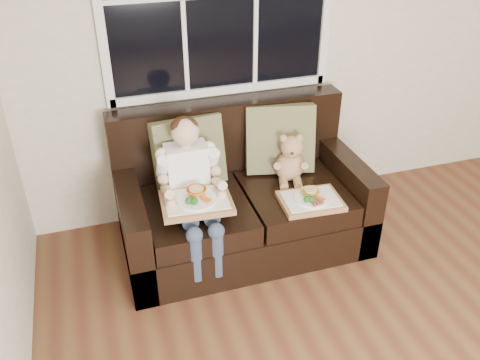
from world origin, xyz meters
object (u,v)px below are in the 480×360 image
object	(u,v)px
loveseat	(241,203)
teddy_bear	(291,161)
tray_right	(311,200)
tray_left	(196,201)
child	(191,179)

from	to	relation	value
loveseat	teddy_bear	distance (m)	0.46
loveseat	tray_right	bearing A→B (deg)	-42.52
tray_left	tray_right	size ratio (longest dim) A/B	1.10
loveseat	tray_right	xyz separation A→B (m)	(0.38, -0.35, 0.17)
child	tray_left	size ratio (longest dim) A/B	1.93
tray_left	tray_right	bearing A→B (deg)	-1.35
child	teddy_bear	bearing A→B (deg)	8.51
loveseat	teddy_bear	xyz separation A→B (m)	(0.36, -0.01, 0.29)
tray_left	teddy_bear	bearing A→B (deg)	23.60
tray_left	loveseat	bearing A→B (deg)	39.84
teddy_bear	tray_right	xyz separation A→B (m)	(0.01, -0.34, -0.12)
teddy_bear	tray_left	size ratio (longest dim) A/B	0.79
teddy_bear	tray_left	bearing A→B (deg)	-143.81
child	tray_right	world-z (taller)	child
child	teddy_bear	distance (m)	0.75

